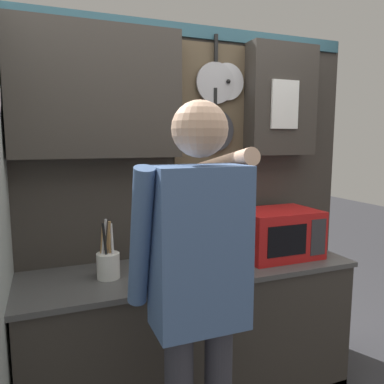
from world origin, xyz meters
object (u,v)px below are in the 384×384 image
object	(u,v)px
person	(198,279)
microwave	(278,233)
knife_block	(214,248)
utensil_crock	(108,263)

from	to	relation	value
person	microwave	bearing A→B (deg)	38.31
microwave	person	world-z (taller)	person
knife_block	utensil_crock	xyz separation A→B (m)	(-0.64, 0.00, -0.02)
utensil_crock	person	world-z (taller)	person
utensil_crock	person	distance (m)	0.72
microwave	person	bearing A→B (deg)	-141.69
knife_block	utensil_crock	distance (m)	0.64
microwave	utensil_crock	bearing A→B (deg)	179.95
microwave	person	xyz separation A→B (m)	(-0.83, -0.66, 0.04)
microwave	utensil_crock	world-z (taller)	utensil_crock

